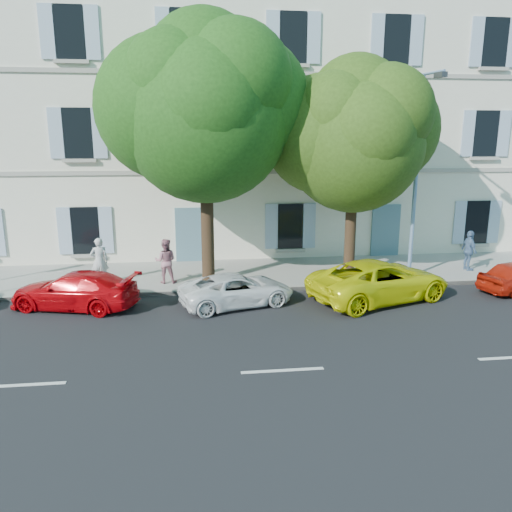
{
  "coord_description": "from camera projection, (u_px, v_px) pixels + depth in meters",
  "views": [
    {
      "loc": [
        -1.97,
        -14.81,
        5.43
      ],
      "look_at": [
        0.09,
        2.0,
        1.4
      ],
      "focal_mm": 35.0,
      "sensor_mm": 36.0,
      "label": 1
    }
  ],
  "objects": [
    {
      "name": "ground",
      "position": [
        261.0,
        314.0,
        15.79
      ],
      "size": [
        90.0,
        90.0,
        0.0
      ],
      "primitive_type": "plane",
      "color": "black"
    },
    {
      "name": "sidewalk",
      "position": [
        246.0,
        274.0,
        20.07
      ],
      "size": [
        36.0,
        4.5,
        0.15
      ],
      "primitive_type": "cube",
      "color": "#A09E96",
      "rests_on": "ground"
    },
    {
      "name": "kerb",
      "position": [
        252.0,
        290.0,
        17.97
      ],
      "size": [
        36.0,
        0.16,
        0.16
      ],
      "primitive_type": "cube",
      "color": "#9E998E",
      "rests_on": "ground"
    },
    {
      "name": "building",
      "position": [
        234.0,
        125.0,
        24.25
      ],
      "size": [
        28.0,
        7.0,
        12.0
      ],
      "primitive_type": "cube",
      "color": "white",
      "rests_on": "ground"
    },
    {
      "name": "car_red_coupe",
      "position": [
        75.0,
        290.0,
        16.19
      ],
      "size": [
        4.43,
        2.77,
        1.2
      ],
      "primitive_type": "imported",
      "rotation": [
        0.0,
        0.0,
        4.43
      ],
      "color": "#C3050C",
      "rests_on": "ground"
    },
    {
      "name": "car_white_coupe",
      "position": [
        237.0,
        290.0,
        16.48
      ],
      "size": [
        4.14,
        2.74,
        1.06
      ],
      "primitive_type": "imported",
      "rotation": [
        0.0,
        0.0,
        1.85
      ],
      "color": "white",
      "rests_on": "ground"
    },
    {
      "name": "car_yellow_supercar",
      "position": [
        380.0,
        280.0,
        16.96
      ],
      "size": [
        5.46,
        3.82,
        1.38
      ],
      "primitive_type": "imported",
      "rotation": [
        0.0,
        0.0,
        1.91
      ],
      "color": "#D8D809",
      "rests_on": "ground"
    },
    {
      "name": "tree_left",
      "position": [
        205.0,
        118.0,
        17.36
      ],
      "size": [
        5.96,
        5.96,
        9.24
      ],
      "color": "#3A2819",
      "rests_on": "sidewalk"
    },
    {
      "name": "tree_right",
      "position": [
        354.0,
        143.0,
        18.35
      ],
      "size": [
        5.14,
        5.14,
        7.92
      ],
      "color": "#3A2819",
      "rests_on": "sidewalk"
    },
    {
      "name": "street_lamp",
      "position": [
        418.0,
        167.0,
        18.27
      ],
      "size": [
        0.35,
        1.6,
        7.48
      ],
      "color": "#7293BF",
      "rests_on": "sidewalk"
    },
    {
      "name": "pedestrian_a",
      "position": [
        100.0,
        261.0,
        18.32
      ],
      "size": [
        0.69,
        0.52,
        1.73
      ],
      "primitive_type": "imported",
      "rotation": [
        0.0,
        0.0,
        3.33
      ],
      "color": "silver",
      "rests_on": "sidewalk"
    },
    {
      "name": "pedestrian_b",
      "position": [
        166.0,
        261.0,
        18.44
      ],
      "size": [
        0.85,
        0.68,
        1.66
      ],
      "primitive_type": "imported",
      "rotation": [
        0.0,
        0.0,
        3.07
      ],
      "color": "#AF707E",
      "rests_on": "sidewalk"
    },
    {
      "name": "pedestrian_c",
      "position": [
        469.0,
        250.0,
        20.2
      ],
      "size": [
        0.43,
        0.97,
        1.64
      ],
      "primitive_type": "imported",
      "rotation": [
        0.0,
        0.0,
        1.6
      ],
      "color": "slate",
      "rests_on": "sidewalk"
    }
  ]
}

